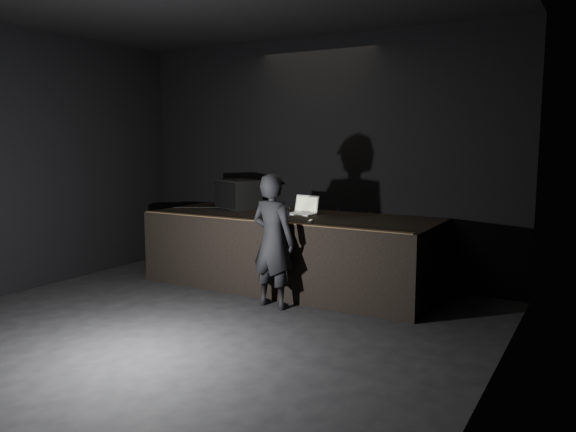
# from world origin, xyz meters

# --- Properties ---
(ground) EXTENTS (7.00, 7.00, 0.00)m
(ground) POSITION_xyz_m (0.00, 0.00, 0.00)
(ground) COLOR black
(ground) RESTS_ON ground
(room_walls) EXTENTS (6.10, 7.10, 3.52)m
(room_walls) POSITION_xyz_m (0.00, 0.00, 2.02)
(room_walls) COLOR black
(room_walls) RESTS_ON ground
(stage_riser) EXTENTS (4.00, 1.50, 1.00)m
(stage_riser) POSITION_xyz_m (0.00, 2.73, 0.50)
(stage_riser) COLOR black
(stage_riser) RESTS_ON ground
(riser_lip) EXTENTS (3.92, 0.10, 0.01)m
(riser_lip) POSITION_xyz_m (0.00, 2.02, 1.01)
(riser_lip) COLOR brown
(riser_lip) RESTS_ON stage_riser
(stage_monitor) EXTENTS (0.78, 0.69, 0.43)m
(stage_monitor) POSITION_xyz_m (-1.07, 3.00, 1.22)
(stage_monitor) COLOR black
(stage_monitor) RESTS_ON stage_riser
(cable) EXTENTS (0.73, 0.48, 0.02)m
(cable) POSITION_xyz_m (-1.57, 2.76, 1.01)
(cable) COLOR black
(cable) RESTS_ON stage_riser
(laptop) EXTENTS (0.38, 0.35, 0.25)m
(laptop) POSITION_xyz_m (0.10, 2.91, 1.07)
(laptop) COLOR white
(laptop) RESTS_ON stage_riser
(beer_can) EXTENTS (0.08, 0.08, 0.18)m
(beer_can) POSITION_xyz_m (0.26, 2.17, 1.09)
(beer_can) COLOR silver
(beer_can) RESTS_ON stage_riser
(plastic_cup) EXTENTS (0.09, 0.09, 0.11)m
(plastic_cup) POSITION_xyz_m (0.23, 2.77, 1.05)
(plastic_cup) COLOR white
(plastic_cup) RESTS_ON stage_riser
(wii_remote) EXTENTS (0.08, 0.15, 0.03)m
(wii_remote) POSITION_xyz_m (0.55, 2.26, 1.01)
(wii_remote) COLOR silver
(wii_remote) RESTS_ON stage_riser
(person) EXTENTS (0.63, 0.45, 1.63)m
(person) POSITION_xyz_m (0.29, 1.78, 0.81)
(person) COLOR black
(person) RESTS_ON ground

